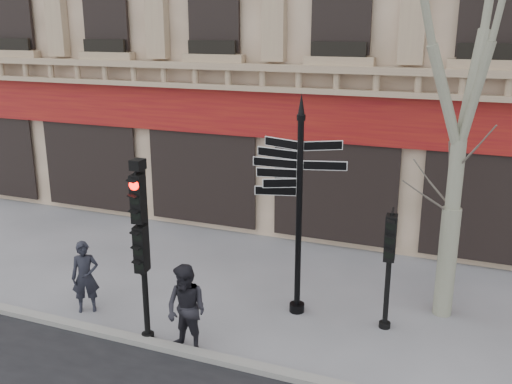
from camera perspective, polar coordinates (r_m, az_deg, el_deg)
ground at (r=11.82m, az=1.49°, el=-13.69°), size 80.00×80.00×0.00m
kerb at (r=10.68m, az=-1.25°, el=-16.91°), size 80.00×0.25×0.12m
fingerpost at (r=11.42m, az=4.41°, el=2.19°), size 2.14×2.14×4.66m
traffic_signal_main at (r=10.76m, az=-11.37°, el=-3.71°), size 0.43×0.34×3.61m
traffic_signal_secondary at (r=11.49m, az=13.24°, el=-5.68°), size 0.43×0.32×2.42m
pedestrian_a at (r=12.74m, az=-16.70°, el=-8.13°), size 0.69×0.63×1.57m
pedestrian_b at (r=10.80m, az=-6.98°, el=-11.63°), size 0.96×0.81×1.74m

